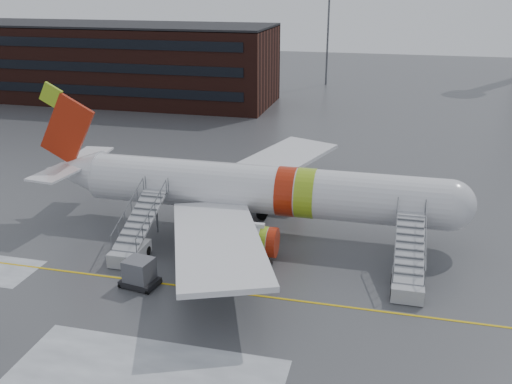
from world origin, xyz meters
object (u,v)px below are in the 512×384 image
(airstair_aft, at_px, (134,242))
(uld_container, at_px, (139,274))
(airliner, at_px, (250,189))
(pushback_tug, at_px, (234,259))
(airstair_fwd, at_px, (408,273))

(airstair_aft, relative_size, uld_container, 3.00)
(airliner, xyz_separation_m, airstair_aft, (-7.04, -6.54, -2.35))
(airstair_aft, xyz_separation_m, uld_container, (2.24, -3.97, -0.18))
(uld_container, bearing_deg, pushback_tug, 35.05)
(airliner, relative_size, airstair_fwd, 4.55)
(airstair_fwd, relative_size, uld_container, 3.00)
(airstair_aft, bearing_deg, airliner, 42.86)
(airliner, height_order, airstair_aft, airliner)
(airliner, bearing_deg, uld_container, -114.55)
(airstair_fwd, height_order, airstair_aft, same)
(airliner, distance_m, airstair_aft, 9.89)
(airliner, height_order, pushback_tug, airliner)
(airliner, relative_size, pushback_tug, 11.94)
(airstair_fwd, bearing_deg, airliner, 151.84)
(airliner, distance_m, pushback_tug, 7.30)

